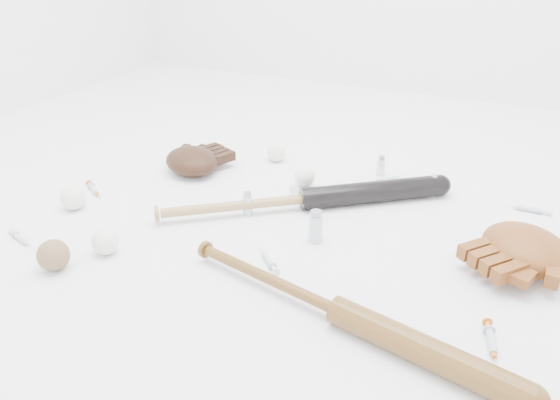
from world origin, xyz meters
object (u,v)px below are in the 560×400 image
at_px(bat_dark, 305,199).
at_px(glove_dark, 192,161).
at_px(pedestal, 304,191).
at_px(bat_wood, 338,311).

distance_m(bat_dark, glove_dark, 0.47).
bearing_deg(pedestal, bat_wood, -60.81).
relative_size(glove_dark, pedestal, 3.62).
xyz_separation_m(bat_dark, bat_wood, (0.27, -0.46, -0.00)).
height_order(bat_dark, pedestal, bat_dark).
distance_m(bat_dark, bat_wood, 0.53).
xyz_separation_m(bat_dark, glove_dark, (-0.46, 0.09, 0.01)).
xyz_separation_m(bat_wood, glove_dark, (-0.73, 0.55, 0.01)).
height_order(glove_dark, pedestal, glove_dark).
relative_size(bat_dark, pedestal, 14.02).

